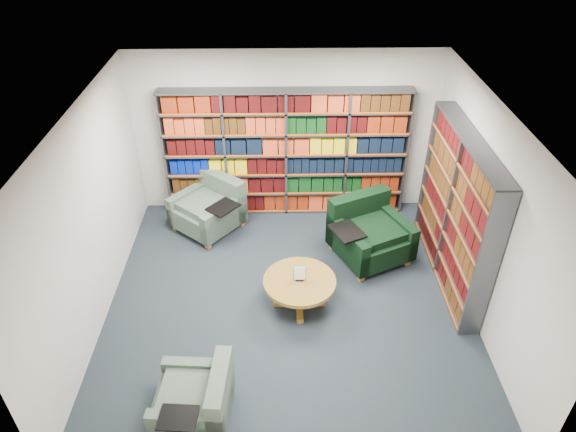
{
  "coord_description": "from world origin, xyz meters",
  "views": [
    {
      "loc": [
        -0.11,
        -5.26,
        5.11
      ],
      "look_at": [
        0.0,
        0.6,
        1.05
      ],
      "focal_mm": 32.0,
      "sensor_mm": 36.0,
      "label": 1
    }
  ],
  "objects_px": {
    "chair_teal_front": "(200,400)",
    "coffee_table": "(300,285)",
    "chair_teal_left": "(211,208)",
    "chair_green_right": "(367,233)"
  },
  "relations": [
    {
      "from": "chair_teal_left",
      "to": "chair_green_right",
      "type": "relative_size",
      "value": 0.97
    },
    {
      "from": "chair_green_right",
      "to": "coffee_table",
      "type": "height_order",
      "value": "chair_green_right"
    },
    {
      "from": "chair_teal_front",
      "to": "chair_green_right",
      "type": "bearing_deg",
      "value": 52.16
    },
    {
      "from": "chair_green_right",
      "to": "coffee_table",
      "type": "xyz_separation_m",
      "value": [
        -1.09,
        -1.16,
        -0.0
      ]
    },
    {
      "from": "chair_teal_left",
      "to": "chair_teal_front",
      "type": "height_order",
      "value": "chair_teal_left"
    },
    {
      "from": "chair_teal_front",
      "to": "coffee_table",
      "type": "bearing_deg",
      "value": 56.42
    },
    {
      "from": "chair_teal_front",
      "to": "coffee_table",
      "type": "xyz_separation_m",
      "value": [
        1.15,
        1.73,
        0.08
      ]
    },
    {
      "from": "chair_teal_left",
      "to": "coffee_table",
      "type": "height_order",
      "value": "chair_teal_left"
    },
    {
      "from": "chair_green_right",
      "to": "chair_teal_front",
      "type": "relative_size",
      "value": 1.42
    },
    {
      "from": "chair_teal_left",
      "to": "chair_green_right",
      "type": "bearing_deg",
      "value": -17.6
    }
  ]
}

